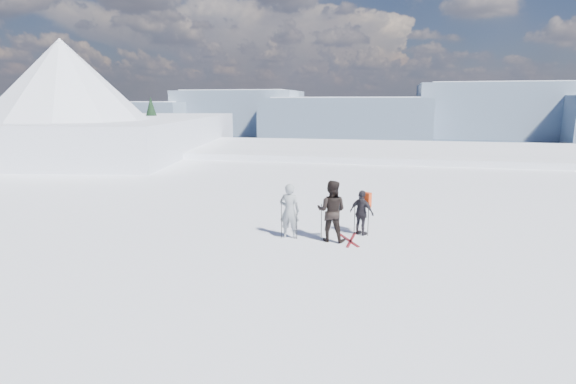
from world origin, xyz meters
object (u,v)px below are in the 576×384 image
object	(u,v)px
skier_grey	(289,211)
skier_pack	(362,213)
skis_loose	(349,239)
skier_dark	(331,211)

from	to	relation	value
skier_grey	skier_pack	distance (m)	2.49
skis_loose	skier_grey	bearing A→B (deg)	-174.81
skier_grey	skis_loose	size ratio (longest dim) A/B	1.08
skier_grey	skier_pack	size ratio (longest dim) A/B	1.19
skier_grey	skier_pack	xyz separation A→B (m)	(2.34, 0.84, -0.15)
skier_grey	skier_dark	distance (m)	1.41
skier_dark	skis_loose	xyz separation A→B (m)	(0.59, 0.23, -0.99)
skier_grey	skis_loose	world-z (taller)	skier_grey
skis_loose	skier_pack	bearing A→B (deg)	62.31
skier_dark	skis_loose	distance (m)	1.17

